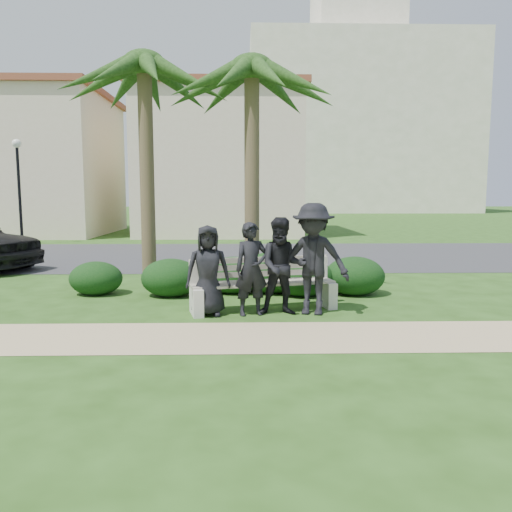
% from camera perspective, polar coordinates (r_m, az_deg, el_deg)
% --- Properties ---
extents(ground, '(160.00, 160.00, 0.00)m').
position_cam_1_polar(ground, '(9.04, -2.61, -6.05)').
color(ground, '#254513').
rests_on(ground, ground).
extents(footpath, '(30.00, 1.60, 0.01)m').
position_cam_1_polar(footpath, '(7.30, -2.90, -9.24)').
color(footpath, tan).
rests_on(footpath, ground).
extents(asphalt_street, '(160.00, 8.00, 0.01)m').
position_cam_1_polar(asphalt_street, '(16.93, -2.05, 0.07)').
color(asphalt_street, '#2D2D30').
rests_on(asphalt_street, ground).
extents(stucco_bldg_left, '(10.40, 8.40, 7.30)m').
position_cam_1_polar(stucco_bldg_left, '(29.50, -26.20, 9.45)').
color(stucco_bldg_left, beige).
rests_on(stucco_bldg_left, ground).
extents(stucco_bldg_right, '(8.40, 8.40, 7.30)m').
position_cam_1_polar(stucco_bldg_right, '(26.88, -4.01, 10.45)').
color(stucco_bldg_right, beige).
rests_on(stucco_bldg_right, ground).
extents(hotel_tower, '(26.00, 18.00, 37.30)m').
position_cam_1_polar(hotel_tower, '(66.27, 11.12, 16.75)').
color(hotel_tower, beige).
rests_on(hotel_tower, ground).
extents(street_lamp, '(0.36, 0.36, 4.29)m').
position_cam_1_polar(street_lamp, '(22.77, -25.53, 8.60)').
color(street_lamp, black).
rests_on(street_lamp, ground).
extents(park_bench, '(2.70, 1.17, 0.90)m').
position_cam_1_polar(park_bench, '(8.87, 0.90, -3.62)').
color(park_bench, '#AEA692').
rests_on(park_bench, ground).
extents(man_a, '(0.81, 0.58, 1.54)m').
position_cam_1_polar(man_a, '(8.45, -5.52, -1.68)').
color(man_a, black).
rests_on(man_a, ground).
extents(man_b, '(0.66, 0.52, 1.59)m').
position_cam_1_polar(man_b, '(8.43, -0.52, -1.50)').
color(man_b, black).
rests_on(man_b, ground).
extents(man_c, '(0.82, 0.64, 1.67)m').
position_cam_1_polar(man_c, '(8.48, 3.05, -1.19)').
color(man_c, black).
rests_on(man_c, ground).
extents(man_d, '(1.38, 1.01, 1.91)m').
position_cam_1_polar(man_d, '(8.54, 6.52, -0.36)').
color(man_d, black).
rests_on(man_d, ground).
extents(hedge_a, '(1.08, 0.89, 0.71)m').
position_cam_1_polar(hedge_a, '(10.79, -17.83, -2.34)').
color(hedge_a, black).
rests_on(hedge_a, ground).
extents(hedge_b, '(1.20, 0.99, 0.79)m').
position_cam_1_polar(hedge_b, '(10.26, -9.70, -2.34)').
color(hedge_b, black).
rests_on(hedge_b, ground).
extents(hedge_c, '(1.20, 0.99, 0.78)m').
position_cam_1_polar(hedge_c, '(10.47, -2.57, -2.07)').
color(hedge_c, black).
rests_on(hedge_c, ground).
extents(hedge_d, '(1.35, 1.12, 0.88)m').
position_cam_1_polar(hedge_d, '(10.49, 1.90, -1.77)').
color(hedge_d, black).
rests_on(hedge_d, ground).
extents(hedge_e, '(1.23, 1.02, 0.80)m').
position_cam_1_polar(hedge_e, '(10.19, 5.41, -2.29)').
color(hedge_e, black).
rests_on(hedge_e, ground).
extents(hedge_f, '(1.24, 1.03, 0.81)m').
position_cam_1_polar(hedge_f, '(10.46, 11.20, -2.13)').
color(hedge_f, black).
rests_on(hedge_f, ground).
extents(palm_left, '(3.00, 3.00, 5.78)m').
position_cam_1_polar(palm_left, '(11.78, -12.67, 20.41)').
color(palm_left, brown).
rests_on(palm_left, ground).
extents(palm_right, '(3.00, 3.00, 5.61)m').
position_cam_1_polar(palm_right, '(11.16, -0.49, 20.46)').
color(palm_right, brown).
rests_on(palm_right, ground).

